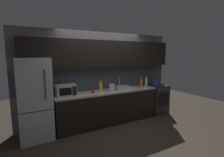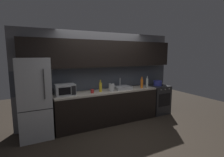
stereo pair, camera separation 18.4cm
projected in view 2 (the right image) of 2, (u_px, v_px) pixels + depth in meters
name	position (u px, v px, depth m)	size (l,w,h in m)	color
ground_plane	(125.00, 136.00, 3.88)	(10.00, 10.00, 0.00)	#2D261E
back_wall	(103.00, 66.00, 4.72)	(4.62, 0.44, 2.50)	slate
counter_run	(108.00, 107.00, 4.61)	(2.88, 0.60, 0.90)	black
refrigerator	(35.00, 98.00, 3.74)	(0.68, 0.69, 1.81)	#B7BABF
oven_range	(158.00, 99.00, 5.41)	(0.60, 0.62, 0.90)	#232326
microwave	(65.00, 90.00, 4.04)	(0.46, 0.35, 0.27)	#A8AAAF
sink_basin	(122.00, 88.00, 4.78)	(0.48, 0.38, 0.30)	#ADAFB5
kettle	(112.00, 87.00, 4.51)	(0.19, 0.16, 0.22)	#B7BABF
wine_bottle_clear	(147.00, 83.00, 5.04)	(0.07, 0.07, 0.33)	silver
wine_bottle_yellow	(100.00, 87.00, 4.41)	(0.08, 0.08, 0.32)	gold
wine_bottle_orange	(142.00, 84.00, 4.88)	(0.08, 0.08, 0.33)	orange
mug_red	(92.00, 91.00, 4.27)	(0.09, 0.09, 0.09)	#A82323
cooking_pot	(158.00, 83.00, 5.32)	(0.27, 0.27, 0.16)	#333899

